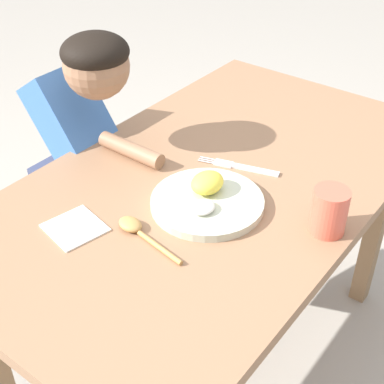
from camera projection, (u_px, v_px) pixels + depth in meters
ground_plane at (209, 358)px, 1.76m from camera, size 8.00×8.00×0.00m
dining_table at (213, 204)px, 1.41m from camera, size 1.28×0.73×0.68m
plate at (207, 199)px, 1.26m from camera, size 0.26×0.26×0.06m
fork at (242, 167)px, 1.39m from camera, size 0.08×0.20×0.01m
spoon at (137, 229)px, 1.19m from camera, size 0.06×0.19×0.02m
drinking_cup at (329, 211)px, 1.17m from camera, size 0.08×0.08×0.10m
person at (81, 170)px, 1.61m from camera, size 0.17×0.45×0.99m
napkin at (75, 228)px, 1.20m from camera, size 0.13×0.13×0.00m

